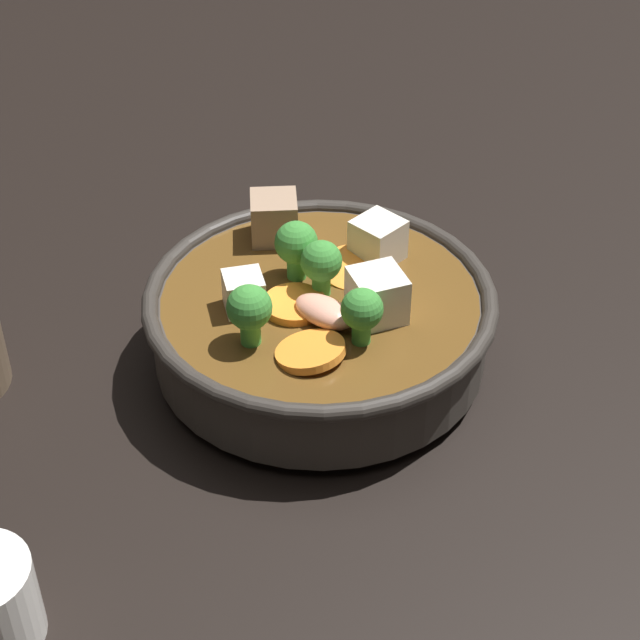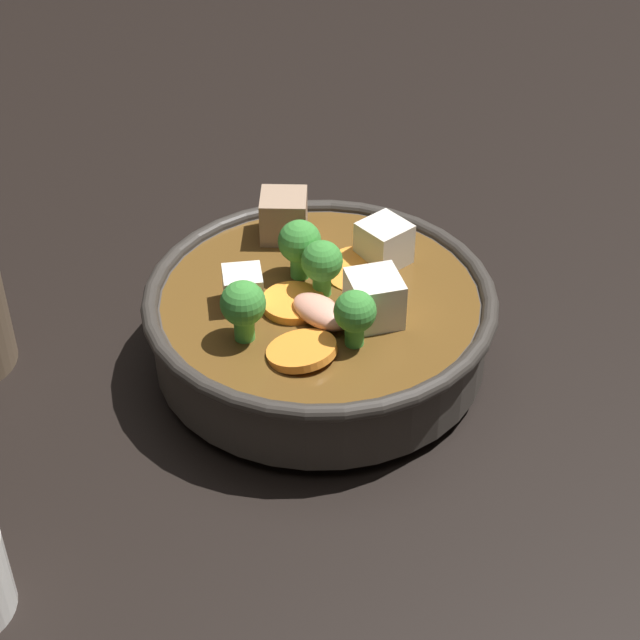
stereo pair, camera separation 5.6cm
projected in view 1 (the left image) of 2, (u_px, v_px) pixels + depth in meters
ground_plane at (320, 363)px, 0.79m from camera, size 3.00×3.00×0.00m
stirfry_bowl at (320, 317)px, 0.76m from camera, size 0.25×0.25×0.11m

